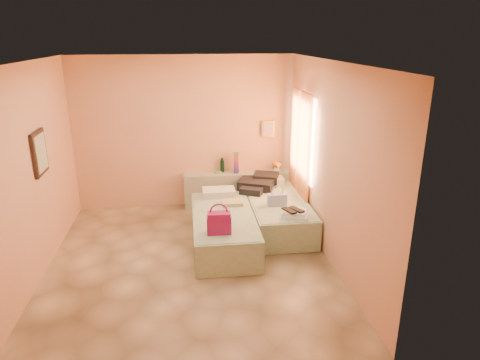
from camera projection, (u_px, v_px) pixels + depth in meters
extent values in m
plane|color=tan|center=(190.00, 262.00, 6.18)|extent=(4.50, 4.50, 0.00)
cube|color=tan|center=(185.00, 133.00, 7.84)|extent=(4.00, 0.02, 2.80)
cube|color=tan|center=(30.00, 176.00, 5.48)|extent=(0.02, 4.50, 2.80)
cube|color=tan|center=(330.00, 164.00, 5.98)|extent=(0.02, 4.50, 2.80)
cube|color=white|center=(182.00, 62.00, 5.28)|extent=(4.00, 4.50, 0.02)
cube|color=#FFC79E|center=(305.00, 137.00, 7.12)|extent=(0.02, 1.10, 1.40)
cube|color=orange|center=(304.00, 160.00, 7.09)|extent=(0.05, 0.55, 2.20)
cube|color=orange|center=(295.00, 151.00, 7.65)|extent=(0.05, 0.45, 2.20)
cube|color=#301E15|center=(39.00, 153.00, 5.80)|extent=(0.04, 0.50, 0.60)
cube|color=#B1913B|center=(268.00, 129.00, 7.99)|extent=(0.25, 0.04, 0.30)
cube|color=#9FA98A|center=(238.00, 189.00, 8.17)|extent=(2.05, 0.30, 0.65)
cube|color=#B2C59F|center=(224.00, 229.00, 6.66)|extent=(0.92, 2.01, 0.50)
cube|color=#B2C59F|center=(277.00, 212.00, 7.28)|extent=(0.92, 2.01, 0.50)
cylinder|color=#143722|center=(222.00, 165.00, 8.05)|extent=(0.10, 0.10, 0.27)
cube|color=#9D1357|center=(236.00, 163.00, 7.99)|extent=(0.11, 0.11, 0.40)
cylinder|color=#549A66|center=(218.00, 172.00, 8.04)|extent=(0.16, 0.16, 0.03)
cube|color=#2A4F33|center=(259.00, 172.00, 8.06)|extent=(0.18, 0.15, 0.03)
cube|color=silver|center=(277.00, 166.00, 8.05)|extent=(0.18, 0.18, 0.24)
cube|color=#9D1357|center=(219.00, 222.00, 5.91)|extent=(0.34, 0.20, 0.31)
cube|color=tan|center=(232.00, 203.00, 6.96)|extent=(0.34, 0.27, 0.06)
cube|color=black|center=(259.00, 183.00, 7.66)|extent=(0.84, 0.84, 0.20)
cube|color=#384B87|center=(277.00, 200.00, 6.89)|extent=(0.31, 0.14, 0.20)
cube|color=white|center=(297.00, 214.00, 6.47)|extent=(0.44, 0.41, 0.10)
cube|color=black|center=(293.00, 210.00, 6.43)|extent=(0.28, 0.32, 0.03)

